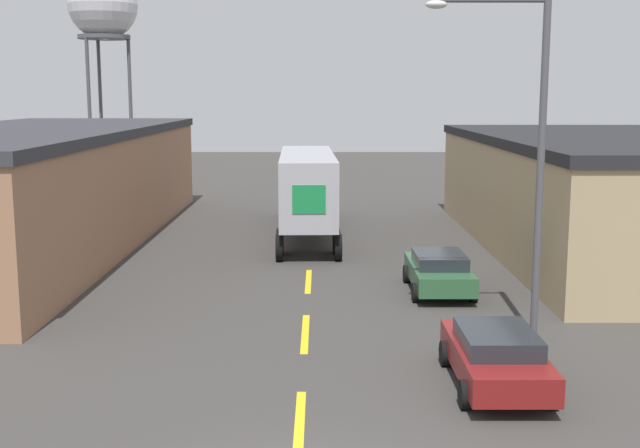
% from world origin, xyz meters
% --- Properties ---
extents(road_centerline, '(0.20, 16.25, 0.01)m').
position_xyz_m(road_centerline, '(0.00, 8.87, 0.00)').
color(road_centerline, yellow).
rests_on(road_centerline, ground_plane).
extents(warehouse_left, '(10.02, 29.13, 5.13)m').
position_xyz_m(warehouse_left, '(-12.43, 22.34, 2.57)').
color(warehouse_left, '#9E7051').
rests_on(warehouse_left, ground_plane).
extents(warehouse_right, '(10.99, 23.08, 4.87)m').
position_xyz_m(warehouse_right, '(12.91, 21.33, 2.44)').
color(warehouse_right, tan).
rests_on(warehouse_right, ground_plane).
extents(semi_truck, '(3.00, 13.63, 3.96)m').
position_xyz_m(semi_truck, '(-0.20, 24.49, 2.38)').
color(semi_truck, navy).
rests_on(semi_truck, ground_plane).
extents(parked_car_right_mid, '(2.07, 4.39, 1.35)m').
position_xyz_m(parked_car_right_mid, '(4.40, 13.59, 0.72)').
color(parked_car_right_mid, '#2D5B38').
rests_on(parked_car_right_mid, ground_plane).
extents(parked_car_right_near, '(2.07, 4.39, 1.35)m').
position_xyz_m(parked_car_right_near, '(4.40, 4.80, 0.72)').
color(parked_car_right_near, maroon).
rests_on(parked_car_right_near, ground_plane).
extents(water_tower, '(5.39, 5.39, 16.21)m').
position_xyz_m(water_tower, '(-16.59, 51.93, 13.32)').
color(water_tower, '#47474C').
rests_on(water_tower, ground_plane).
extents(street_lamp, '(3.24, 0.32, 9.09)m').
position_xyz_m(street_lamp, '(5.89, 8.53, 5.28)').
color(street_lamp, '#4C4C51').
rests_on(street_lamp, ground_plane).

